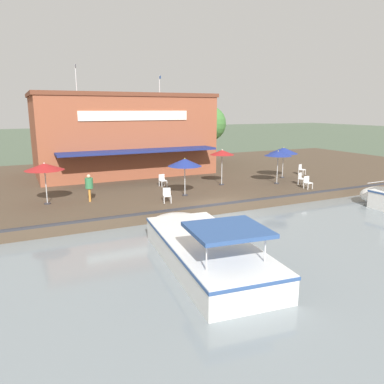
# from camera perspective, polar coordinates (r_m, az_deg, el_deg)

# --- Properties ---
(ground_plane) EXTENTS (220.00, 220.00, 0.00)m
(ground_plane) POSITION_cam_1_polar(r_m,az_deg,el_deg) (21.39, 4.28, -3.60)
(ground_plane) COLOR #4C5B47
(quay_deck) EXTENTS (22.00, 56.00, 0.60)m
(quay_deck) POSITION_cam_1_polar(r_m,az_deg,el_deg) (31.08, -5.87, 2.03)
(quay_deck) COLOR #4C3D2D
(quay_deck) RESTS_ON ground
(quay_edge_fender) EXTENTS (0.20, 50.40, 0.10)m
(quay_edge_fender) POSITION_cam_1_polar(r_m,az_deg,el_deg) (21.30, 4.17, -1.86)
(quay_edge_fender) COLOR #2D2D33
(quay_edge_fender) RESTS_ON quay_deck
(waterfront_restaurant) EXTENTS (9.83, 14.21, 8.74)m
(waterfront_restaurant) POSITION_cam_1_polar(r_m,az_deg,el_deg) (32.58, -10.63, 8.71)
(waterfront_restaurant) COLOR brown
(waterfront_restaurant) RESTS_ON quay_deck
(patio_umbrella_mid_patio_left) EXTENTS (1.72, 1.72, 2.55)m
(patio_umbrella_mid_patio_left) POSITION_cam_1_polar(r_m,az_deg,el_deg) (26.61, 4.61, 6.01)
(patio_umbrella_mid_patio_left) COLOR #B7B7B7
(patio_umbrella_mid_patio_left) RESTS_ON quay_deck
(patio_umbrella_mid_patio_right) EXTENTS (2.10, 2.10, 2.38)m
(patio_umbrella_mid_patio_right) POSITION_cam_1_polar(r_m,az_deg,el_deg) (23.21, -1.11, 4.53)
(patio_umbrella_mid_patio_right) COLOR #B7B7B7
(patio_umbrella_mid_patio_right) RESTS_ON quay_deck
(patio_umbrella_far_corner) EXTENTS (2.21, 2.21, 2.44)m
(patio_umbrella_far_corner) POSITION_cam_1_polar(r_m,az_deg,el_deg) (30.23, 13.78, 6.16)
(patio_umbrella_far_corner) COLOR #B7B7B7
(patio_umbrella_far_corner) RESTS_ON quay_deck
(patio_umbrella_back_row) EXTENTS (2.17, 2.17, 2.40)m
(patio_umbrella_back_row) POSITION_cam_1_polar(r_m,az_deg,el_deg) (22.64, -21.58, 3.59)
(patio_umbrella_back_row) COLOR #B7B7B7
(patio_umbrella_back_row) RESTS_ON quay_deck
(patio_umbrella_near_quay_edge) EXTENTS (1.94, 1.94, 2.42)m
(patio_umbrella_near_quay_edge) POSITION_cam_1_polar(r_m,az_deg,el_deg) (27.68, 12.99, 5.73)
(patio_umbrella_near_quay_edge) COLOR #B7B7B7
(patio_umbrella_near_quay_edge) RESTS_ON quay_deck
(cafe_chair_beside_entrance) EXTENTS (0.49, 0.49, 0.85)m
(cafe_chair_beside_entrance) POSITION_cam_1_polar(r_m,az_deg,el_deg) (26.35, -4.52, 1.88)
(cafe_chair_beside_entrance) COLOR white
(cafe_chair_beside_entrance) RESTS_ON quay_deck
(cafe_chair_facing_river) EXTENTS (0.44, 0.44, 0.85)m
(cafe_chair_facing_river) POSITION_cam_1_polar(r_m,az_deg,el_deg) (26.67, 17.20, 1.48)
(cafe_chair_facing_river) COLOR white
(cafe_chair_facing_river) RESTS_ON quay_deck
(cafe_chair_mid_patio) EXTENTS (0.54, 0.54, 0.85)m
(cafe_chair_mid_patio) POSITION_cam_1_polar(r_m,az_deg,el_deg) (21.77, -3.83, -0.38)
(cafe_chair_mid_patio) COLOR white
(cafe_chair_mid_patio) RESTS_ON quay_deck
(cafe_chair_back_row_seat) EXTENTS (0.57, 0.57, 0.85)m
(cafe_chair_back_row_seat) POSITION_cam_1_polar(r_m,az_deg,el_deg) (28.03, 16.34, 2.05)
(cafe_chair_back_row_seat) COLOR white
(cafe_chair_back_row_seat) RESTS_ON quay_deck
(cafe_chair_under_first_umbrella) EXTENTS (0.56, 0.56, 0.85)m
(cafe_chair_under_first_umbrella) POSITION_cam_1_polar(r_m,az_deg,el_deg) (32.33, 16.33, 3.39)
(cafe_chair_under_first_umbrella) COLOR white
(cafe_chair_under_first_umbrella) RESTS_ON quay_deck
(person_at_quay_edge) EXTENTS (0.46, 0.46, 1.61)m
(person_at_quay_edge) POSITION_cam_1_polar(r_m,az_deg,el_deg) (22.69, -15.41, 1.09)
(person_at_quay_edge) COLOR orange
(person_at_quay_edge) RESTS_ON quay_deck
(motorboat_second_along) EXTENTS (9.18, 3.81, 2.04)m
(motorboat_second_along) POSITION_cam_1_polar(r_m,az_deg,el_deg) (15.15, 1.17, -7.94)
(motorboat_second_along) COLOR white
(motorboat_second_along) RESTS_ON river_water
(tree_upstream_bank) EXTENTS (3.78, 3.60, 5.67)m
(tree_upstream_bank) POSITION_cam_1_polar(r_m,az_deg,el_deg) (38.75, 2.47, 10.21)
(tree_upstream_bank) COLOR brown
(tree_upstream_bank) RESTS_ON quay_deck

